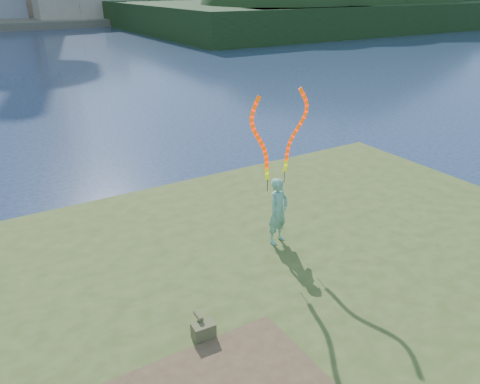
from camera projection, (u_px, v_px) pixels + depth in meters
ground at (246, 295)px, 11.02m from camera, size 320.00×320.00×0.00m
grassy_knoll at (309, 342)px, 9.10m from camera, size 20.00×18.00×0.80m
wooded_hill at (347, 23)px, 86.03m from camera, size 78.00×50.00×63.00m
woman_with_ribbons at (278, 190)px, 11.20m from camera, size 1.98×0.73×4.07m
canvas_bag at (203, 329)px, 8.52m from camera, size 0.42×0.48×0.39m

